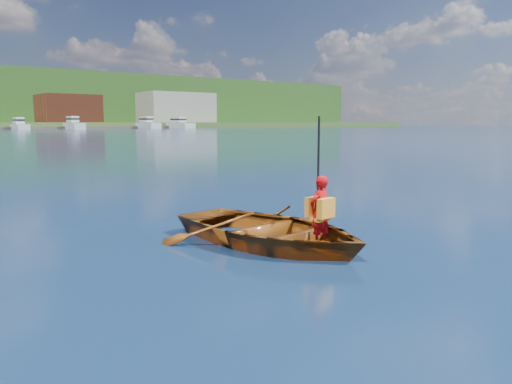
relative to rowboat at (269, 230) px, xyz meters
The scene contains 4 objects.
ground 0.56m from the rowboat, 100.36° to the left, with size 600.00×600.00×0.00m.
rowboat is the anchor object (origin of this frame).
child_paddler 1.01m from the rowboat, 70.83° to the right, with size 0.43×0.39×1.98m.
hillside_trees 240.55m from the rowboat, 78.01° to the left, with size 315.28×88.52×27.37m.
Camera 1 is at (-4.85, -6.80, 1.98)m, focal length 35.00 mm.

